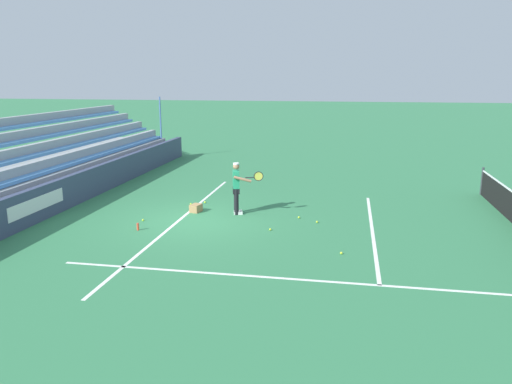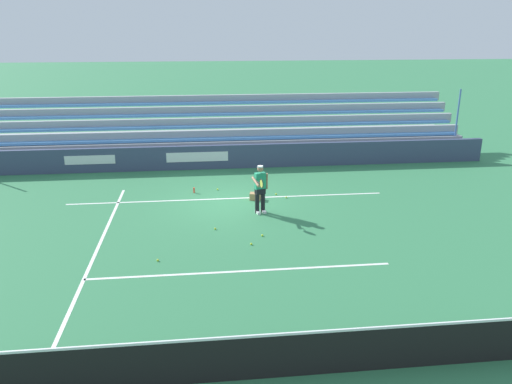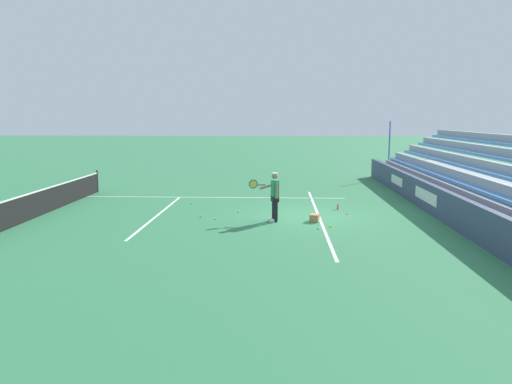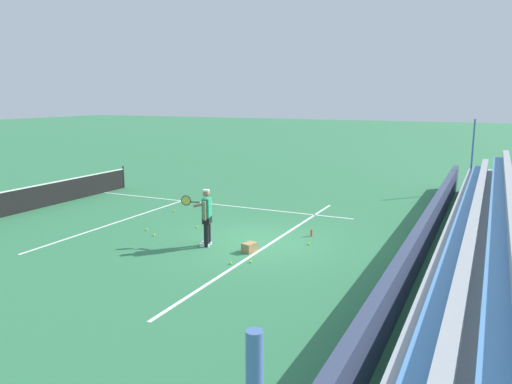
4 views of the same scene
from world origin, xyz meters
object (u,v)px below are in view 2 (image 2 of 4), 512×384
(tennis_ball_far_left, at_px, (215,229))
(ball_box_cardboard, at_px, (255,196))
(tennis_ball_far_right, at_px, (218,189))
(tennis_ball_by_box, at_px, (262,235))
(tennis_net, at_px, (260,356))
(tennis_ball_near_player, at_px, (276,194))
(water_bottle, at_px, (194,190))
(tennis_ball_on_baseline, at_px, (286,197))
(tennis_ball_midcourt, at_px, (158,260))
(tennis_ball_stray_back, at_px, (251,244))
(tennis_player, at_px, (260,189))

(tennis_ball_far_left, bearing_deg, ball_box_cardboard, -120.00)
(tennis_ball_far_right, xyz_separation_m, tennis_ball_by_box, (-1.22, 4.82, 0.00))
(tennis_net, bearing_deg, tennis_ball_near_player, -100.18)
(tennis_ball_far_left, xyz_separation_m, water_bottle, (0.70, -3.87, 0.08))
(tennis_net, bearing_deg, ball_box_cardboard, -95.80)
(ball_box_cardboard, relative_size, water_bottle, 1.82)
(ball_box_cardboard, bearing_deg, tennis_ball_far_left, 60.00)
(water_bottle, bearing_deg, tennis_ball_by_box, 115.19)
(ball_box_cardboard, relative_size, tennis_net, 0.04)
(tennis_ball_far_right, bearing_deg, water_bottle, 14.62)
(tennis_ball_far_right, bearing_deg, tennis_ball_far_left, 86.72)
(tennis_ball_on_baseline, bearing_deg, tennis_ball_far_right, -26.37)
(tennis_ball_midcourt, distance_m, tennis_ball_on_baseline, 6.69)
(ball_box_cardboard, xyz_separation_m, tennis_ball_stray_back, (0.58, 4.11, -0.10))
(tennis_ball_far_left, xyz_separation_m, tennis_ball_stray_back, (-1.04, 1.31, 0.00))
(ball_box_cardboard, xyz_separation_m, water_bottle, (2.32, -1.07, -0.02))
(water_bottle, bearing_deg, tennis_ball_near_player, 169.18)
(tennis_ball_midcourt, bearing_deg, tennis_ball_on_baseline, -132.24)
(ball_box_cardboard, relative_size, tennis_ball_on_baseline, 6.06)
(tennis_ball_far_left, bearing_deg, tennis_net, 94.62)
(tennis_ball_near_player, height_order, water_bottle, water_bottle)
(ball_box_cardboard, bearing_deg, water_bottle, -24.87)
(tennis_ball_by_box, distance_m, water_bottle, 5.06)
(tennis_ball_midcourt, height_order, tennis_ball_far_left, same)
(tennis_ball_far_right, height_order, tennis_ball_stray_back, same)
(tennis_player, relative_size, tennis_ball_stray_back, 25.98)
(tennis_player, bearing_deg, tennis_ball_by_box, 84.99)
(tennis_ball_stray_back, bearing_deg, tennis_ball_near_player, -107.56)
(tennis_player, height_order, tennis_ball_stray_back, tennis_player)
(ball_box_cardboard, distance_m, tennis_ball_near_player, 0.99)
(tennis_net, bearing_deg, tennis_ball_far_left, -85.38)
(tennis_player, height_order, tennis_ball_far_right, tennis_player)
(tennis_ball_near_player, height_order, tennis_ball_on_baseline, same)
(tennis_ball_on_baseline, bearing_deg, tennis_ball_near_player, -52.38)
(tennis_player, xyz_separation_m, tennis_ball_by_box, (0.18, 2.08, -0.86))
(tennis_ball_near_player, bearing_deg, water_bottle, -10.82)
(tennis_ball_far_right, bearing_deg, tennis_player, 117.03)
(tennis_ball_far_right, bearing_deg, tennis_ball_near_player, 159.24)
(tennis_ball_far_right, bearing_deg, ball_box_cardboard, 136.32)
(tennis_ball_far_right, relative_size, tennis_net, 0.01)
(water_bottle, distance_m, tennis_net, 11.26)
(tennis_ball_midcourt, bearing_deg, tennis_net, 113.63)
(tennis_ball_on_baseline, height_order, tennis_ball_stray_back, same)
(tennis_ball_midcourt, xyz_separation_m, tennis_ball_by_box, (-3.13, -1.41, 0.00))
(tennis_ball_far_left, bearing_deg, tennis_ball_by_box, 154.12)
(ball_box_cardboard, distance_m, tennis_net, 10.16)
(tennis_ball_on_baseline, distance_m, tennis_net, 10.39)
(ball_box_cardboard, distance_m, tennis_ball_far_left, 3.23)
(tennis_ball_midcourt, bearing_deg, water_bottle, -99.29)
(tennis_ball_by_box, bearing_deg, tennis_ball_far_right, -75.84)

